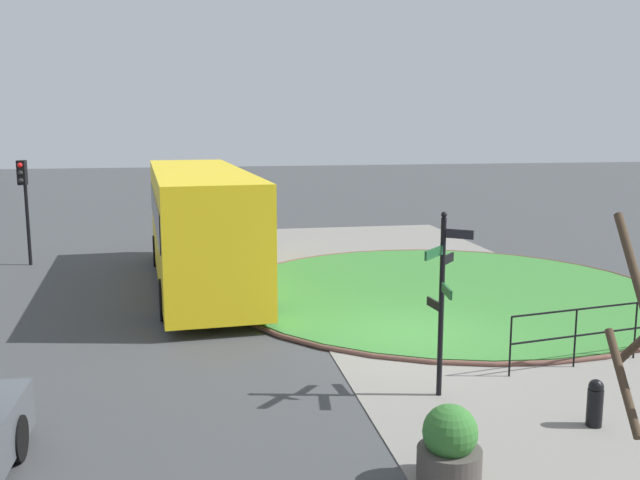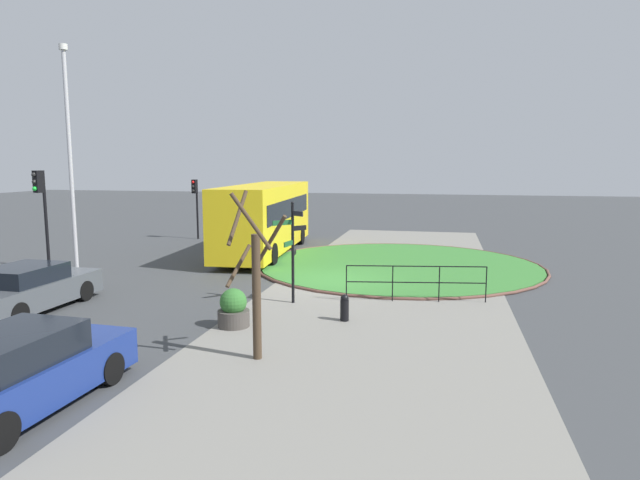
{
  "view_description": "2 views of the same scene",
  "coord_description": "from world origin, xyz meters",
  "px_view_note": "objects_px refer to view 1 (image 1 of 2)",
  "views": [
    {
      "loc": [
        -13.99,
        4.64,
        4.64
      ],
      "look_at": [
        2.75,
        1.53,
        1.75
      ],
      "focal_mm": 39.3,
      "sensor_mm": 36.0,
      "label": 1
    },
    {
      "loc": [
        -19.27,
        -3.89,
        4.33
      ],
      "look_at": [
        2.6,
        0.99,
        1.19
      ],
      "focal_mm": 30.72,
      "sensor_mm": 36.0,
      "label": 2
    }
  ],
  "objects_px": {
    "signpost_directional": "(442,292)",
    "traffic_light_near": "(24,189)",
    "bollard_foreground": "(595,403)",
    "bus_yellow": "(200,225)",
    "planter_near_signpost": "(450,448)"
  },
  "relations": [
    {
      "from": "traffic_light_near",
      "to": "planter_near_signpost",
      "type": "bearing_deg",
      "value": 34.64
    },
    {
      "from": "planter_near_signpost",
      "to": "signpost_directional",
      "type": "bearing_deg",
      "value": -17.65
    },
    {
      "from": "signpost_directional",
      "to": "traffic_light_near",
      "type": "distance_m",
      "value": 15.96
    },
    {
      "from": "signpost_directional",
      "to": "planter_near_signpost",
      "type": "relative_size",
      "value": 3.03
    },
    {
      "from": "signpost_directional",
      "to": "bollard_foreground",
      "type": "xyz_separation_m",
      "value": [
        -1.58,
        -1.92,
        -1.44
      ]
    },
    {
      "from": "bollard_foreground",
      "to": "bus_yellow",
      "type": "bearing_deg",
      "value": 28.6
    },
    {
      "from": "bollard_foreground",
      "to": "traffic_light_near",
      "type": "bearing_deg",
      "value": 37.73
    },
    {
      "from": "signpost_directional",
      "to": "bus_yellow",
      "type": "height_order",
      "value": "bus_yellow"
    },
    {
      "from": "bollard_foreground",
      "to": "planter_near_signpost",
      "type": "xyz_separation_m",
      "value": [
        -1.17,
        2.79,
        0.08
      ]
    },
    {
      "from": "bus_yellow",
      "to": "signpost_directional",
      "type": "bearing_deg",
      "value": -160.84
    },
    {
      "from": "traffic_light_near",
      "to": "planter_near_signpost",
      "type": "distance_m",
      "value": 17.94
    },
    {
      "from": "bus_yellow",
      "to": "planter_near_signpost",
      "type": "bearing_deg",
      "value": -169.81
    },
    {
      "from": "signpost_directional",
      "to": "bus_yellow",
      "type": "xyz_separation_m",
      "value": [
        8.98,
        3.84,
        -0.05
      ]
    },
    {
      "from": "signpost_directional",
      "to": "bollard_foreground",
      "type": "bearing_deg",
      "value": -129.48
    },
    {
      "from": "signpost_directional",
      "to": "traffic_light_near",
      "type": "relative_size",
      "value": 0.93
    }
  ]
}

